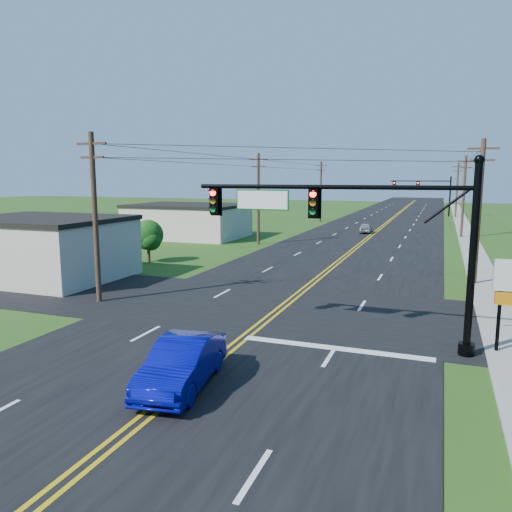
% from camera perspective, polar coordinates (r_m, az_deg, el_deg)
% --- Properties ---
extents(ground, '(260.00, 260.00, 0.00)m').
position_cam_1_polar(ground, '(15.48, -12.04, -16.81)').
color(ground, '#234814').
rests_on(ground, ground).
extents(road_main, '(16.00, 220.00, 0.04)m').
position_cam_1_polar(road_main, '(62.51, 13.31, 2.65)').
color(road_main, black).
rests_on(road_main, ground).
extents(road_cross, '(70.00, 10.00, 0.04)m').
position_cam_1_polar(road_cross, '(25.76, 2.46, -6.00)').
color(road_cross, black).
rests_on(road_cross, ground).
extents(sidewalk, '(2.00, 160.00, 0.08)m').
position_cam_1_polar(sidewalk, '(52.18, 23.40, 0.95)').
color(sidewalk, gray).
rests_on(sidewalk, ground).
extents(signal_mast_main, '(11.30, 0.60, 7.48)m').
position_cam_1_polar(signal_mast_main, '(20.05, 10.85, 3.29)').
color(signal_mast_main, black).
rests_on(signal_mast_main, ground).
extents(signal_mast_far, '(10.98, 0.60, 7.48)m').
position_cam_1_polar(signal_mast_far, '(91.76, 18.58, 7.22)').
color(signal_mast_far, black).
rests_on(signal_mast_far, ground).
extents(cream_bldg_near, '(10.20, 8.20, 4.10)m').
position_cam_1_polar(cream_bldg_near, '(35.89, -23.19, 0.87)').
color(cream_bldg_near, beige).
rests_on(cream_bldg_near, ground).
extents(cream_bldg_far, '(12.20, 9.20, 3.70)m').
position_cam_1_polar(cream_bldg_far, '(56.58, -7.76, 4.03)').
color(cream_bldg_far, beige).
rests_on(cream_bldg_far, ground).
extents(utility_pole_left_a, '(1.80, 0.28, 9.00)m').
position_cam_1_polar(utility_pole_left_a, '(27.71, -17.92, 4.50)').
color(utility_pole_left_a, '#352818').
rests_on(utility_pole_left_a, ground).
extents(utility_pole_left_b, '(1.80, 0.28, 9.00)m').
position_cam_1_polar(utility_pole_left_b, '(49.77, 0.27, 6.75)').
color(utility_pole_left_b, '#352818').
rests_on(utility_pole_left_b, ground).
extents(utility_pole_left_c, '(1.80, 0.28, 9.00)m').
position_cam_1_polar(utility_pole_left_c, '(75.67, 7.40, 7.45)').
color(utility_pole_left_c, '#352818').
rests_on(utility_pole_left_c, ground).
extents(utility_pole_right_a, '(1.80, 0.28, 9.00)m').
position_cam_1_polar(utility_pole_right_a, '(33.80, 24.14, 4.89)').
color(utility_pole_right_a, '#352818').
rests_on(utility_pole_right_a, ground).
extents(utility_pole_right_b, '(1.80, 0.28, 9.00)m').
position_cam_1_polar(utility_pole_right_b, '(59.75, 22.64, 6.44)').
color(utility_pole_right_b, '#352818').
rests_on(utility_pole_right_b, ground).
extents(utility_pole_right_c, '(1.80, 0.28, 9.00)m').
position_cam_1_polar(utility_pole_right_c, '(89.72, 21.99, 7.11)').
color(utility_pole_right_c, '#352818').
rests_on(utility_pole_right_c, ground).
extents(tree_left, '(2.40, 2.40, 3.37)m').
position_cam_1_polar(tree_left, '(40.29, -12.23, 2.36)').
color(tree_left, '#352818').
rests_on(tree_left, ground).
extents(blue_car, '(2.29, 4.89, 1.55)m').
position_cam_1_polar(blue_car, '(16.48, -8.43, -12.12)').
color(blue_car, '#060A92').
rests_on(blue_car, ground).
extents(distant_car, '(1.64, 3.57, 1.19)m').
position_cam_1_polar(distant_car, '(61.56, 12.43, 3.12)').
color(distant_car, '#A2A2A6').
rests_on(distant_car, ground).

